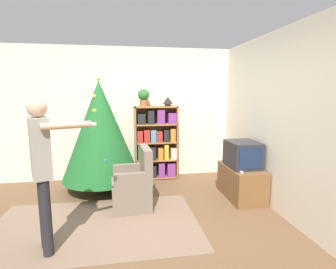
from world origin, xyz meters
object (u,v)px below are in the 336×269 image
at_px(standing_person, 42,163).
at_px(television, 243,154).
at_px(potted_plant, 144,96).
at_px(bookshelf, 156,144).
at_px(christmas_tree, 100,131).
at_px(table_lamp, 168,101).
at_px(armchair, 134,187).

bearing_deg(standing_person, television, 89.95).
bearing_deg(potted_plant, bookshelf, -2.14).
height_order(christmas_tree, table_lamp, christmas_tree).
distance_m(christmas_tree, table_lamp, 1.44).
bearing_deg(table_lamp, television, -49.98).
height_order(standing_person, table_lamp, standing_person).
height_order(standing_person, potted_plant, potted_plant).
height_order(christmas_tree, potted_plant, christmas_tree).
bearing_deg(bookshelf, potted_plant, 177.86).
distance_m(bookshelf, armchair, 1.47).
height_order(television, potted_plant, potted_plant).
xyz_separation_m(christmas_tree, potted_plant, (0.79, 0.48, 0.58)).
distance_m(television, christmas_tree, 2.43).
bearing_deg(television, standing_person, -158.98).
bearing_deg(television, table_lamp, 130.02).
xyz_separation_m(standing_person, table_lamp, (1.71, 2.28, 0.57)).
height_order(christmas_tree, armchair, christmas_tree).
height_order(television, armchair, television).
bearing_deg(television, potted_plant, 140.86).
height_order(armchair, standing_person, standing_person).
bearing_deg(christmas_tree, armchair, -58.16).
relative_size(standing_person, potted_plant, 5.07).
height_order(television, standing_person, standing_person).
height_order(television, table_lamp, table_lamp).
bearing_deg(armchair, bookshelf, 155.39).
bearing_deg(potted_plant, armchair, -101.23).
distance_m(standing_person, potted_plant, 2.67).
bearing_deg(christmas_tree, table_lamp, 20.86).
relative_size(television, potted_plant, 1.73).
xyz_separation_m(bookshelf, television, (1.26, -1.21, 0.02)).
xyz_separation_m(bookshelf, potted_plant, (-0.24, 0.01, 0.94)).
distance_m(christmas_tree, armchair, 1.25).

